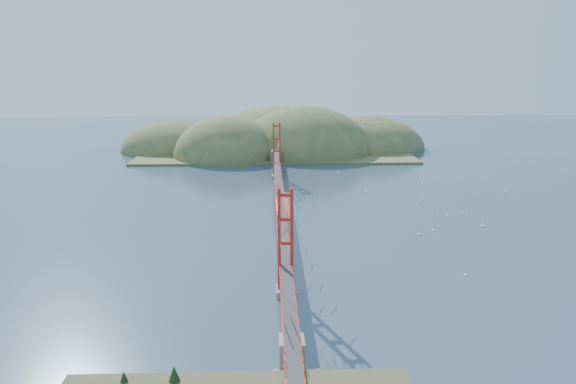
{
  "coord_description": "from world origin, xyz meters",
  "views": [
    {
      "loc": [
        -1.68,
        -85.91,
        24.7
      ],
      "look_at": [
        1.31,
        0.0,
        4.11
      ],
      "focal_mm": 35.0,
      "sensor_mm": 36.0,
      "label": 1
    }
  ],
  "objects_px": {
    "sailboat_0": "(433,230)",
    "sailboat_1": "(462,213)",
    "bridge": "(280,174)",
    "sailboat_2": "(447,216)",
    "fort": "(298,382)"
  },
  "relations": [
    {
      "from": "sailboat_1",
      "to": "sailboat_2",
      "type": "xyz_separation_m",
      "value": [
        -2.95,
        -1.33,
        -0.02
      ]
    },
    {
      "from": "fort",
      "to": "sailboat_2",
      "type": "height_order",
      "value": "fort"
    },
    {
      "from": "sailboat_0",
      "to": "sailboat_1",
      "type": "height_order",
      "value": "sailboat_0"
    },
    {
      "from": "bridge",
      "to": "sailboat_1",
      "type": "xyz_separation_m",
      "value": [
        29.67,
        0.5,
        -6.85
      ]
    },
    {
      "from": "bridge",
      "to": "sailboat_2",
      "type": "bearing_deg",
      "value": -1.8
    },
    {
      "from": "bridge",
      "to": "sailboat_2",
      "type": "xyz_separation_m",
      "value": [
        26.72,
        -0.84,
        -6.87
      ]
    },
    {
      "from": "sailboat_0",
      "to": "sailboat_2",
      "type": "relative_size",
      "value": 1.25
    },
    {
      "from": "bridge",
      "to": "fort",
      "type": "relative_size",
      "value": 25.51
    },
    {
      "from": "bridge",
      "to": "fort",
      "type": "distance_m",
      "value": 48.4
    },
    {
      "from": "bridge",
      "to": "sailboat_1",
      "type": "distance_m",
      "value": 30.45
    },
    {
      "from": "sailboat_0",
      "to": "sailboat_2",
      "type": "bearing_deg",
      "value": 59.11
    },
    {
      "from": "bridge",
      "to": "sailboat_2",
      "type": "distance_m",
      "value": 27.6
    },
    {
      "from": "fort",
      "to": "sailboat_1",
      "type": "bearing_deg",
      "value": 58.88
    },
    {
      "from": "sailboat_1",
      "to": "sailboat_2",
      "type": "bearing_deg",
      "value": -155.67
    },
    {
      "from": "sailboat_0",
      "to": "sailboat_1",
      "type": "xyz_separation_m",
      "value": [
        7.39,
        8.76,
        -0.0
      ]
    }
  ]
}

